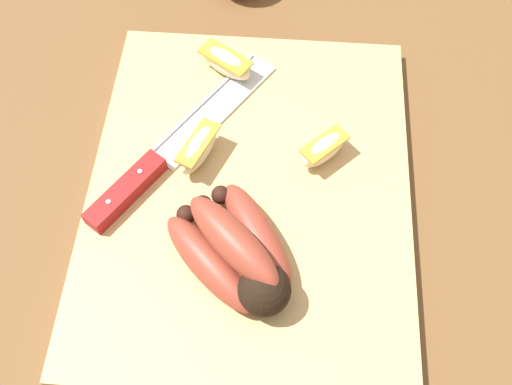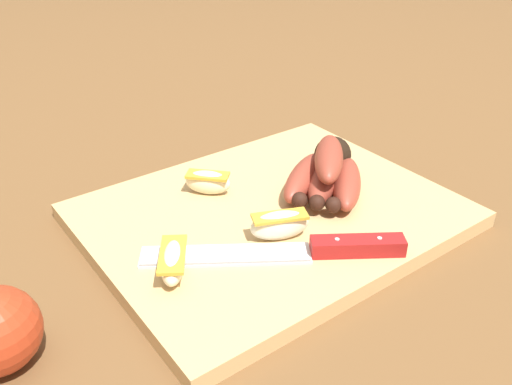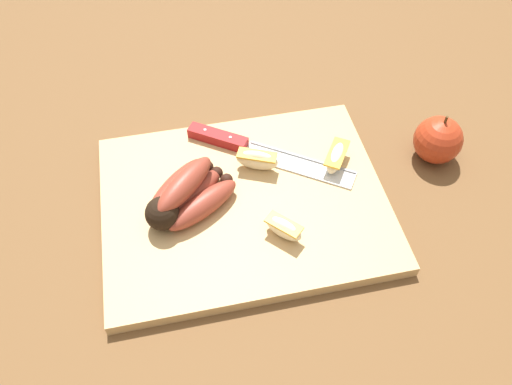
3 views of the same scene
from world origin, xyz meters
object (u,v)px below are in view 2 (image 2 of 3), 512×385
object	(u,v)px
banana_bunch	(327,172)
chefs_knife	(312,249)
apple_wedge_middle	(173,261)
apple_wedge_far	(280,225)
apple_wedge_near	(208,182)

from	to	relation	value
banana_bunch	chefs_knife	world-z (taller)	banana_bunch
apple_wedge_middle	apple_wedge_far	distance (m)	0.12
chefs_knife	apple_wedge_far	xyz separation A→B (m)	(-0.01, 0.04, 0.01)
chefs_knife	apple_wedge_near	xyz separation A→B (m)	(-0.02, 0.17, 0.01)
chefs_knife	banana_bunch	bearing A→B (deg)	41.48
banana_bunch	chefs_knife	size ratio (longest dim) A/B	0.61
banana_bunch	apple_wedge_far	world-z (taller)	banana_bunch
apple_wedge_near	apple_wedge_far	size ratio (longest dim) A/B	0.82
chefs_knife	apple_wedge_far	distance (m)	0.05
banana_bunch	apple_wedge_middle	bearing A→B (deg)	-171.57
banana_bunch	apple_wedge_near	bearing A→B (deg)	148.02
apple_wedge_near	apple_wedge_middle	bearing A→B (deg)	-134.52
banana_bunch	apple_wedge_far	distance (m)	0.13
chefs_knife	apple_wedge_near	size ratio (longest dim) A/B	4.44
chefs_knife	apple_wedge_far	world-z (taller)	apple_wedge_far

